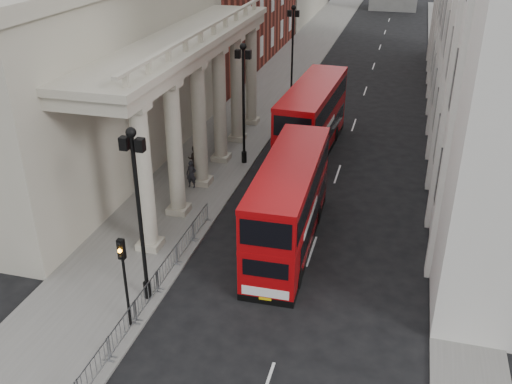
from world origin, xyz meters
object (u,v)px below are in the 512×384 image
pedestrian_b (194,158)px  pedestrian_c (222,139)px  traffic_light (123,267)px  pedestrian_a (191,174)px  bus_far (312,118)px  lamp_post_south (139,206)px  bus_near (289,202)px  lamp_post_mid (244,96)px  lamp_post_north (293,45)px

pedestrian_b → pedestrian_c: bearing=-118.4°
traffic_light → pedestrian_a: (-2.24, 13.34, -2.09)m
bus_far → pedestrian_a: bus_far is taller
lamp_post_south → pedestrian_c: lamp_post_south is taller
bus_far → pedestrian_a: 10.38m
traffic_light → pedestrian_c: 19.90m
bus_near → bus_far: (-1.07, 12.95, 0.14)m
pedestrian_b → lamp_post_south: bearing=83.2°
lamp_post_mid → pedestrian_a: lamp_post_mid is taller
bus_far → lamp_post_mid: bearing=-137.5°
lamp_post_north → traffic_light: bearing=-89.8°
lamp_post_south → lamp_post_north: size_ratio=1.00×
pedestrian_c → traffic_light: bearing=-51.1°
traffic_light → pedestrian_c: traffic_light is taller
pedestrian_a → pedestrian_b: 2.49m
bus_near → pedestrian_b: bus_near is taller
lamp_post_north → pedestrian_b: 18.91m
lamp_post_north → pedestrian_a: (-2.14, -20.68, -3.90)m
lamp_post_south → pedestrian_a: lamp_post_south is taller
traffic_light → bus_far: 21.82m
lamp_post_north → pedestrian_c: lamp_post_north is taller
bus_far → lamp_post_north: bearing=111.1°
lamp_post_mid → pedestrian_c: bearing=142.5°
lamp_post_south → lamp_post_mid: (0.00, 16.00, 0.00)m
traffic_light → bus_far: (4.04, 21.44, -0.48)m
pedestrian_a → pedestrian_c: size_ratio=1.00×
bus_far → pedestrian_b: bearing=-137.7°
pedestrian_a → pedestrian_c: (-0.00, 6.32, -0.00)m
lamp_post_south → lamp_post_mid: bearing=90.0°
lamp_post_south → lamp_post_mid: size_ratio=1.00×
lamp_post_mid → lamp_post_north: (0.00, 16.00, 0.00)m
traffic_light → pedestrian_c: bearing=96.5°
bus_near → traffic_light: bearing=-122.4°
traffic_light → bus_near: (5.11, 8.49, -0.62)m
lamp_post_south → pedestrian_b: bearing=101.6°
bus_near → pedestrian_b: bearing=136.7°
lamp_post_mid → bus_near: size_ratio=0.75×
lamp_post_south → lamp_post_north: same height
lamp_post_north → pedestrian_a: lamp_post_north is taller
lamp_post_south → traffic_light: size_ratio=1.93×
pedestrian_a → lamp_post_south: bearing=-78.6°
lamp_post_mid → pedestrian_a: (-2.14, -4.68, -3.90)m
lamp_post_mid → traffic_light: bearing=-89.7°
lamp_post_south → pedestrian_a: (-2.14, 11.32, -3.90)m
lamp_post_mid → lamp_post_north: size_ratio=1.00×
lamp_post_south → pedestrian_c: (-2.14, 17.64, -3.90)m
lamp_post_north → pedestrian_c: size_ratio=4.66×
bus_near → lamp_post_mid: bearing=117.4°
pedestrian_a → pedestrian_b: size_ratio=0.97×
bus_near → pedestrian_c: (-7.35, 11.17, -1.47)m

